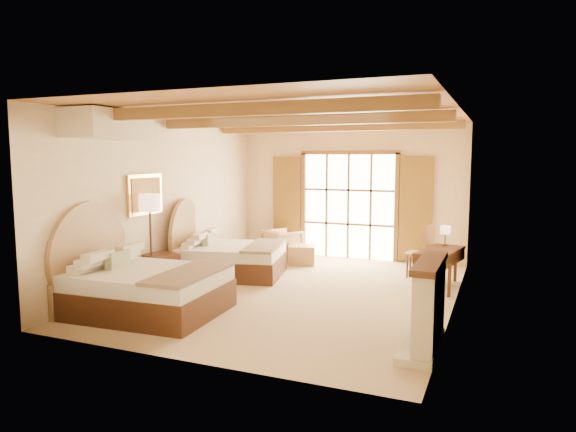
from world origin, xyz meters
The scene contains 19 objects.
floor centered at (0.00, 0.00, 0.00)m, with size 7.00×7.00×0.00m, color #D1B288.
wall_back centered at (0.00, 3.50, 1.60)m, with size 5.50×5.50×0.00m, color beige.
wall_left centered at (-2.75, 0.00, 1.60)m, with size 7.00×7.00×0.00m, color beige.
wall_right centered at (2.75, 0.00, 1.60)m, with size 7.00×7.00×0.00m, color beige.
ceiling centered at (0.00, 0.00, 3.20)m, with size 7.00×7.00×0.00m, color #B16F3B.
ceiling_beams centered at (0.00, 0.00, 3.08)m, with size 5.39×4.60×0.18m, color brown, non-canonical shape.
french_doors centered at (0.00, 3.44, 1.25)m, with size 3.95×0.08×2.60m.
fireplace centered at (2.60, -2.00, 0.51)m, with size 0.46×1.40×1.16m.
painting centered at (-2.70, -0.75, 1.75)m, with size 0.06×0.95×0.75m.
canopy_valance centered at (-2.40, -2.00, 2.95)m, with size 0.70×1.40×0.45m, color beige.
bed_near centered at (-1.84, -2.09, 0.46)m, with size 2.38×1.85×1.51m.
bed_far centered at (-1.87, 0.69, 0.42)m, with size 2.41×2.00×1.38m.
nightstand centered at (-2.46, -0.67, 0.32)m, with size 0.53×0.53×0.63m, color #4C2617.
floor_lamp centered at (-2.50, -0.90, 1.51)m, with size 0.38×0.38×1.77m.
armchair centered at (-1.42, 2.71, 0.35)m, with size 0.76×0.78×0.71m, color tan.
ottoman centered at (-0.77, 2.32, 0.22)m, with size 0.59×0.59×0.43m, color #9E7E52.
desk centered at (2.39, 1.31, 0.39)m, with size 0.84×1.43×0.72m.
desk_chair centered at (1.92, 2.02, 0.34)m, with size 0.58×0.57×1.08m.
desk_lamp centered at (2.42, 1.83, 1.01)m, with size 0.19×0.19×0.38m.
Camera 1 is at (3.39, -8.49, 2.43)m, focal length 32.00 mm.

